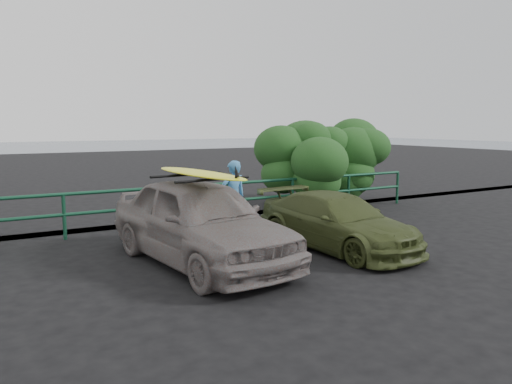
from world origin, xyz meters
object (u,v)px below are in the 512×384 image
guardrail (192,205)px  man (233,197)px  olive_vehicle (337,222)px  sedan (200,221)px  surfboard (199,173)px

guardrail → man: 1.36m
man → guardrail: bearing=-69.2°
man → olive_vehicle: bearing=113.4°
sedan → guardrail: bearing=64.0°
guardrail → man: (0.52, -1.22, 0.32)m
guardrail → olive_vehicle: size_ratio=3.65×
guardrail → sedan: size_ratio=3.07×
surfboard → man: bearing=43.5°
guardrail → man: man is taller
olive_vehicle → man: size_ratio=2.27×
guardrail → sedan: bearing=-110.2°
guardrail → man: size_ratio=8.30×
surfboard → sedan: bearing=0.0°
sedan → olive_vehicle: sedan is taller
guardrail → surfboard: size_ratio=4.81×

